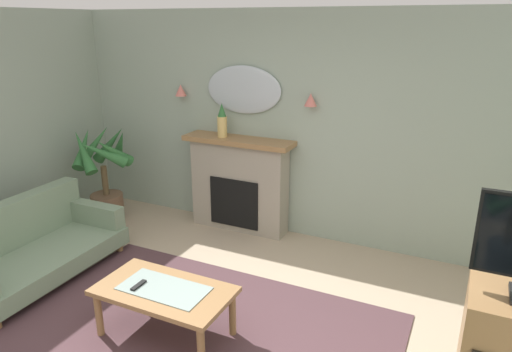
{
  "coord_description": "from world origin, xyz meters",
  "views": [
    {
      "loc": [
        1.85,
        -2.35,
        2.47
      ],
      "look_at": [
        0.07,
        1.35,
        1.1
      ],
      "focal_mm": 32.6,
      "sensor_mm": 36.0,
      "label": 1
    }
  ],
  "objects_px": {
    "wall_sconce_left": "(181,90)",
    "potted_plant_corner_palm": "(104,172)",
    "mantel_vase_left": "(222,121)",
    "tv_remote": "(139,286)",
    "floral_couch": "(30,247)",
    "fireplace": "(239,185)",
    "wall_sconce_right": "(311,100)",
    "coffee_table": "(164,295)",
    "wall_mirror": "(243,90)"
  },
  "relations": [
    {
      "from": "wall_sconce_left",
      "to": "potted_plant_corner_palm",
      "type": "distance_m",
      "value": 1.43
    },
    {
      "from": "mantel_vase_left",
      "to": "potted_plant_corner_palm",
      "type": "relative_size",
      "value": 0.33
    },
    {
      "from": "wall_sconce_left",
      "to": "mantel_vase_left",
      "type": "bearing_deg",
      "value": -10.46
    },
    {
      "from": "mantel_vase_left",
      "to": "wall_sconce_left",
      "type": "bearing_deg",
      "value": 169.54
    },
    {
      "from": "tv_remote",
      "to": "floral_couch",
      "type": "xyz_separation_m",
      "value": [
        -1.6,
        0.27,
        -0.13
      ]
    },
    {
      "from": "tv_remote",
      "to": "potted_plant_corner_palm",
      "type": "relative_size",
      "value": 0.13
    },
    {
      "from": "fireplace",
      "to": "wall_sconce_right",
      "type": "bearing_deg",
      "value": 6.16
    },
    {
      "from": "coffee_table",
      "to": "floral_couch",
      "type": "height_order",
      "value": "floral_couch"
    },
    {
      "from": "wall_sconce_left",
      "to": "floral_couch",
      "type": "xyz_separation_m",
      "value": [
        -0.51,
        -2.02,
        -1.34
      ]
    },
    {
      "from": "coffee_table",
      "to": "mantel_vase_left",
      "type": "bearing_deg",
      "value": 106.86
    },
    {
      "from": "tv_remote",
      "to": "coffee_table",
      "type": "bearing_deg",
      "value": 18.05
    },
    {
      "from": "mantel_vase_left",
      "to": "wall_mirror",
      "type": "height_order",
      "value": "wall_mirror"
    },
    {
      "from": "mantel_vase_left",
      "to": "potted_plant_corner_palm",
      "type": "xyz_separation_m",
      "value": [
        -1.46,
        -0.5,
        -0.69
      ]
    },
    {
      "from": "fireplace",
      "to": "potted_plant_corner_palm",
      "type": "relative_size",
      "value": 1.1
    },
    {
      "from": "coffee_table",
      "to": "potted_plant_corner_palm",
      "type": "xyz_separation_m",
      "value": [
        -2.1,
        1.61,
        0.28
      ]
    },
    {
      "from": "wall_sconce_right",
      "to": "tv_remote",
      "type": "height_order",
      "value": "wall_sconce_right"
    },
    {
      "from": "fireplace",
      "to": "tv_remote",
      "type": "bearing_deg",
      "value": -83.81
    },
    {
      "from": "floral_couch",
      "to": "potted_plant_corner_palm",
      "type": "distance_m",
      "value": 1.47
    },
    {
      "from": "wall_sconce_right",
      "to": "wall_mirror",
      "type": "bearing_deg",
      "value": 176.63
    },
    {
      "from": "wall_sconce_right",
      "to": "floral_couch",
      "type": "relative_size",
      "value": 0.08
    },
    {
      "from": "wall_sconce_right",
      "to": "mantel_vase_left",
      "type": "bearing_deg",
      "value": -173.48
    },
    {
      "from": "coffee_table",
      "to": "potted_plant_corner_palm",
      "type": "height_order",
      "value": "potted_plant_corner_palm"
    },
    {
      "from": "wall_mirror",
      "to": "wall_sconce_left",
      "type": "relative_size",
      "value": 6.86
    },
    {
      "from": "wall_sconce_right",
      "to": "tv_remote",
      "type": "relative_size",
      "value": 0.88
    },
    {
      "from": "wall_mirror",
      "to": "wall_sconce_right",
      "type": "bearing_deg",
      "value": -3.37
    },
    {
      "from": "coffee_table",
      "to": "fireplace",
      "type": "bearing_deg",
      "value": 101.61
    },
    {
      "from": "fireplace",
      "to": "mantel_vase_left",
      "type": "bearing_deg",
      "value": -171.94
    },
    {
      "from": "fireplace",
      "to": "mantel_vase_left",
      "type": "distance_m",
      "value": 0.8
    },
    {
      "from": "coffee_table",
      "to": "tv_remote",
      "type": "distance_m",
      "value": 0.22
    },
    {
      "from": "fireplace",
      "to": "wall_sconce_left",
      "type": "xyz_separation_m",
      "value": [
        -0.85,
        0.09,
        1.09
      ]
    },
    {
      "from": "potted_plant_corner_palm",
      "to": "fireplace",
      "type": "bearing_deg",
      "value": 17.64
    },
    {
      "from": "fireplace",
      "to": "tv_remote",
      "type": "xyz_separation_m",
      "value": [
        0.24,
        -2.2,
        -0.12
      ]
    },
    {
      "from": "wall_mirror",
      "to": "potted_plant_corner_palm",
      "type": "relative_size",
      "value": 0.77
    },
    {
      "from": "wall_sconce_right",
      "to": "potted_plant_corner_palm",
      "type": "xyz_separation_m",
      "value": [
        -2.51,
        -0.62,
        -1.0
      ]
    },
    {
      "from": "fireplace",
      "to": "wall_mirror",
      "type": "height_order",
      "value": "wall_mirror"
    },
    {
      "from": "wall_sconce_left",
      "to": "tv_remote",
      "type": "relative_size",
      "value": 0.88
    },
    {
      "from": "wall_mirror",
      "to": "mantel_vase_left",
      "type": "bearing_deg",
      "value": -139.64
    },
    {
      "from": "mantel_vase_left",
      "to": "coffee_table",
      "type": "bearing_deg",
      "value": -73.14
    },
    {
      "from": "potted_plant_corner_palm",
      "to": "coffee_table",
      "type": "bearing_deg",
      "value": -37.49
    },
    {
      "from": "mantel_vase_left",
      "to": "floral_couch",
      "type": "relative_size",
      "value": 0.23
    },
    {
      "from": "tv_remote",
      "to": "mantel_vase_left",
      "type": "bearing_deg",
      "value": 101.42
    },
    {
      "from": "coffee_table",
      "to": "tv_remote",
      "type": "height_order",
      "value": "tv_remote"
    },
    {
      "from": "mantel_vase_left",
      "to": "wall_sconce_right",
      "type": "bearing_deg",
      "value": 6.52
    },
    {
      "from": "wall_sconce_right",
      "to": "floral_couch",
      "type": "distance_m",
      "value": 3.28
    },
    {
      "from": "mantel_vase_left",
      "to": "tv_remote",
      "type": "relative_size",
      "value": 2.54
    },
    {
      "from": "wall_mirror",
      "to": "wall_sconce_right",
      "type": "relative_size",
      "value": 6.86
    },
    {
      "from": "fireplace",
      "to": "floral_couch",
      "type": "distance_m",
      "value": 2.37
    },
    {
      "from": "wall_mirror",
      "to": "tv_remote",
      "type": "xyz_separation_m",
      "value": [
        0.24,
        -2.34,
        -1.26
      ]
    },
    {
      "from": "mantel_vase_left",
      "to": "tv_remote",
      "type": "xyz_separation_m",
      "value": [
        0.44,
        -2.17,
        -0.9
      ]
    },
    {
      "from": "coffee_table",
      "to": "potted_plant_corner_palm",
      "type": "relative_size",
      "value": 0.89
    }
  ]
}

